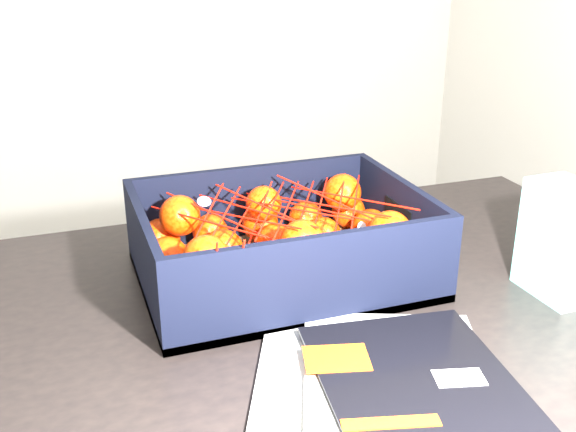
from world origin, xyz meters
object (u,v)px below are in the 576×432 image
object	(u,v)px
retail_carton	(563,241)
magazine_stack	(389,387)
table	(303,377)
produce_crate	(281,253)

from	to	relation	value
retail_carton	magazine_stack	bearing A→B (deg)	-160.14
magazine_stack	table	bearing A→B (deg)	98.32
magazine_stack	produce_crate	size ratio (longest dim) A/B	0.89
table	retail_carton	size ratio (longest dim) A/B	7.51
table	magazine_stack	size ratio (longest dim) A/B	3.34
produce_crate	retail_carton	xyz separation A→B (m)	(0.35, -0.17, 0.04)
table	retail_carton	bearing A→B (deg)	-9.49
table	magazine_stack	world-z (taller)	magazine_stack
magazine_stack	retail_carton	xyz separation A→B (m)	(0.33, 0.13, 0.07)
produce_crate	magazine_stack	bearing A→B (deg)	-86.24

